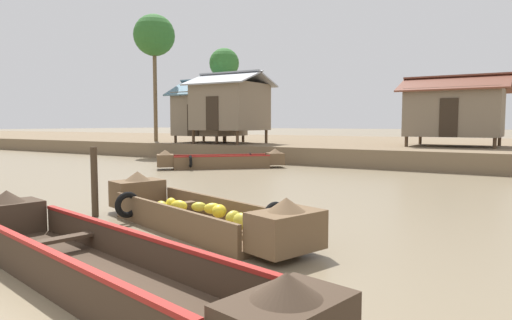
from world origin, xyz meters
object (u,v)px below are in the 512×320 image
at_px(palm_tree_near, 154,36).
at_px(mooring_post, 94,182).
at_px(viewer_boat, 94,262).
at_px(cargo_boat_upstream, 222,161).
at_px(banana_boat, 196,213).
at_px(stilt_house_mid_left, 230,106).
at_px(stilt_house_mid_right, 455,111).
at_px(palm_tree_mid, 224,65).
at_px(stilt_house_left, 210,113).

xyz_separation_m(palm_tree_near, mooring_post, (12.62, -15.00, -6.62)).
bearing_deg(mooring_post, viewer_boat, -39.30).
bearing_deg(mooring_post, cargo_boat_upstream, 111.16).
height_order(viewer_boat, mooring_post, mooring_post).
relative_size(banana_boat, viewer_boat, 0.80).
bearing_deg(viewer_boat, cargo_boat_upstream, 119.57).
distance_m(banana_boat, stilt_house_mid_left, 17.60).
relative_size(banana_boat, palm_tree_near, 0.70).
height_order(banana_boat, mooring_post, mooring_post).
xyz_separation_m(banana_boat, viewer_boat, (0.72, -2.87, -0.04)).
distance_m(stilt_house_mid_right, palm_tree_near, 17.95).
bearing_deg(mooring_post, palm_tree_mid, 117.24).
bearing_deg(stilt_house_left, mooring_post, -60.59).
relative_size(palm_tree_mid, mooring_post, 3.95).
relative_size(stilt_house_mid_right, palm_tree_mid, 0.85).
xyz_separation_m(banana_boat, palm_tree_near, (-15.20, 14.84, 7.04)).
distance_m(cargo_boat_upstream, palm_tree_mid, 10.30).
bearing_deg(stilt_house_mid_left, stilt_house_left, 162.43).
height_order(banana_boat, stilt_house_left, stilt_house_left).
height_order(stilt_house_mid_left, mooring_post, stilt_house_mid_left).
distance_m(banana_boat, cargo_boat_upstream, 11.60).
height_order(viewer_boat, palm_tree_mid, palm_tree_mid).
height_order(cargo_boat_upstream, stilt_house_mid_right, stilt_house_mid_right).
height_order(stilt_house_mid_right, palm_tree_near, palm_tree_near).
distance_m(viewer_boat, mooring_post, 4.30).
bearing_deg(palm_tree_mid, stilt_house_mid_right, 3.97).
relative_size(stilt_house_mid_left, mooring_post, 2.74).
bearing_deg(mooring_post, palm_tree_near, 130.06).
distance_m(viewer_boat, stilt_house_mid_left, 20.41).
relative_size(cargo_boat_upstream, mooring_post, 3.12).
xyz_separation_m(viewer_boat, stilt_house_mid_right, (1.10, 20.76, 2.27)).
distance_m(stilt_house_left, palm_tree_near, 6.18).
xyz_separation_m(stilt_house_mid_left, palm_tree_mid, (-2.05, 2.31, 2.64)).
bearing_deg(viewer_boat, palm_tree_mid, 121.44).
bearing_deg(stilt_house_mid_right, stilt_house_left, -168.71).
bearing_deg(cargo_boat_upstream, mooring_post, -68.84).
relative_size(stilt_house_left, stilt_house_mid_left, 1.02).
bearing_deg(banana_boat, cargo_boat_upstream, 123.47).
distance_m(cargo_boat_upstream, palm_tree_near, 12.40).
relative_size(cargo_boat_upstream, stilt_house_mid_right, 0.93).
relative_size(viewer_boat, stilt_house_mid_left, 1.70).
bearing_deg(palm_tree_near, viewer_boat, -48.04).
relative_size(stilt_house_left, palm_tree_near, 0.52).
bearing_deg(stilt_house_left, viewer_boat, -56.50).
distance_m(palm_tree_near, palm_tree_mid, 4.70).
bearing_deg(cargo_boat_upstream, palm_tree_near, 149.64).
bearing_deg(stilt_house_left, cargo_boat_upstream, -48.84).
bearing_deg(mooring_post, stilt_house_mid_right, 76.27).
bearing_deg(stilt_house_mid_left, palm_tree_near, 178.30).
bearing_deg(stilt_house_left, stilt_house_mid_right, 11.29).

